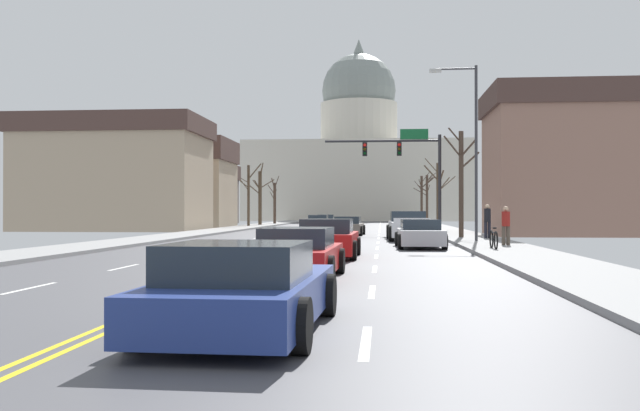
{
  "coord_description": "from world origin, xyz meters",
  "views": [
    {
      "loc": [
        3.7,
        -32.51,
        1.6
      ],
      "look_at": [
        -2.0,
        31.08,
        2.03
      ],
      "focal_mm": 38.9,
      "sensor_mm": 36.0,
      "label": 1
    }
  ],
  "objects_px": {
    "sedan_near_05": "(244,290)",
    "sedan_oncoming_00": "(318,223)",
    "pickup_truck_near_01": "(408,227)",
    "sedan_oncoming_01": "(326,221)",
    "sedan_near_03": "(328,240)",
    "sedan_near_04": "(298,255)",
    "signal_gantry": "(407,159)",
    "bicycle_parked": "(494,239)",
    "pedestrian_01": "(487,219)",
    "pedestrian_00": "(506,224)",
    "sedan_near_00": "(348,227)",
    "sedan_near_02": "(420,234)",
    "street_lamp_right": "(470,138)"
  },
  "relations": [
    {
      "from": "pickup_truck_near_01",
      "to": "sedan_near_02",
      "type": "relative_size",
      "value": 1.18
    },
    {
      "from": "signal_gantry",
      "to": "bicycle_parked",
      "type": "relative_size",
      "value": 4.47
    },
    {
      "from": "signal_gantry",
      "to": "sedan_near_05",
      "type": "distance_m",
      "value": 38.88
    },
    {
      "from": "sedan_near_05",
      "to": "sedan_oncoming_00",
      "type": "height_order",
      "value": "sedan_oncoming_00"
    },
    {
      "from": "signal_gantry",
      "to": "sedan_oncoming_01",
      "type": "distance_m",
      "value": 22.96
    },
    {
      "from": "signal_gantry",
      "to": "sedan_near_00",
      "type": "bearing_deg",
      "value": -139.77
    },
    {
      "from": "street_lamp_right",
      "to": "sedan_near_04",
      "type": "xyz_separation_m",
      "value": [
        -6.18,
        -17.63,
        -4.52
      ]
    },
    {
      "from": "pedestrian_00",
      "to": "sedan_near_05",
      "type": "bearing_deg",
      "value": -108.75
    },
    {
      "from": "sedan_oncoming_00",
      "to": "bicycle_parked",
      "type": "bearing_deg",
      "value": -72.67
    },
    {
      "from": "sedan_near_03",
      "to": "bicycle_parked",
      "type": "height_order",
      "value": "sedan_near_03"
    },
    {
      "from": "sedan_near_03",
      "to": "pedestrian_00",
      "type": "relative_size",
      "value": 2.64
    },
    {
      "from": "sedan_near_03",
      "to": "sedan_near_02",
      "type": "bearing_deg",
      "value": 62.02
    },
    {
      "from": "sedan_oncoming_00",
      "to": "pedestrian_01",
      "type": "relative_size",
      "value": 2.39
    },
    {
      "from": "sedan_near_00",
      "to": "sedan_near_02",
      "type": "bearing_deg",
      "value": -75.33
    },
    {
      "from": "sedan_near_02",
      "to": "signal_gantry",
      "type": "bearing_deg",
      "value": 89.65
    },
    {
      "from": "pickup_truck_near_01",
      "to": "pedestrian_00",
      "type": "distance_m",
      "value": 8.7
    },
    {
      "from": "street_lamp_right",
      "to": "pedestrian_01",
      "type": "distance_m",
      "value": 5.04
    },
    {
      "from": "sedan_near_03",
      "to": "sedan_oncoming_00",
      "type": "height_order",
      "value": "sedan_near_03"
    },
    {
      "from": "sedan_oncoming_01",
      "to": "pedestrian_00",
      "type": "distance_m",
      "value": 40.66
    },
    {
      "from": "sedan_oncoming_01",
      "to": "sedan_oncoming_00",
      "type": "bearing_deg",
      "value": -88.56
    },
    {
      "from": "signal_gantry",
      "to": "sedan_near_05",
      "type": "bearing_deg",
      "value": -95.24
    },
    {
      "from": "sedan_oncoming_00",
      "to": "sedan_oncoming_01",
      "type": "xyz_separation_m",
      "value": [
        -0.28,
        11.26,
        -0.01
      ]
    },
    {
      "from": "pedestrian_01",
      "to": "street_lamp_right",
      "type": "bearing_deg",
      "value": -113.31
    },
    {
      "from": "pedestrian_00",
      "to": "bicycle_parked",
      "type": "relative_size",
      "value": 0.92
    },
    {
      "from": "sedan_near_00",
      "to": "sedan_oncoming_00",
      "type": "relative_size",
      "value": 1.03
    },
    {
      "from": "signal_gantry",
      "to": "sedan_oncoming_00",
      "type": "height_order",
      "value": "signal_gantry"
    },
    {
      "from": "bicycle_parked",
      "to": "pickup_truck_near_01",
      "type": "bearing_deg",
      "value": 105.05
    },
    {
      "from": "sedan_near_03",
      "to": "signal_gantry",
      "type": "bearing_deg",
      "value": 81.63
    },
    {
      "from": "pickup_truck_near_01",
      "to": "sedan_oncoming_01",
      "type": "distance_m",
      "value": 32.14
    },
    {
      "from": "sedan_near_02",
      "to": "pedestrian_00",
      "type": "bearing_deg",
      "value": -5.15
    },
    {
      "from": "pedestrian_01",
      "to": "bicycle_parked",
      "type": "relative_size",
      "value": 1.0
    },
    {
      "from": "pickup_truck_near_01",
      "to": "sedan_near_00",
      "type": "bearing_deg",
      "value": 117.56
    },
    {
      "from": "street_lamp_right",
      "to": "sedan_near_03",
      "type": "height_order",
      "value": "street_lamp_right"
    },
    {
      "from": "pickup_truck_near_01",
      "to": "sedan_oncoming_01",
      "type": "xyz_separation_m",
      "value": [
        -7.01,
        31.36,
        -0.16
      ]
    },
    {
      "from": "street_lamp_right",
      "to": "sedan_near_05",
      "type": "distance_m",
      "value": 25.87
    },
    {
      "from": "pickup_truck_near_01",
      "to": "pedestrian_01",
      "type": "distance_m",
      "value": 4.14
    },
    {
      "from": "pedestrian_01",
      "to": "signal_gantry",
      "type": "bearing_deg",
      "value": 109.02
    },
    {
      "from": "pedestrian_01",
      "to": "pickup_truck_near_01",
      "type": "bearing_deg",
      "value": 169.3
    },
    {
      "from": "sedan_near_04",
      "to": "pedestrian_00",
      "type": "height_order",
      "value": "pedestrian_00"
    },
    {
      "from": "sedan_near_03",
      "to": "sedan_oncoming_00",
      "type": "xyz_separation_m",
      "value": [
        -3.49,
        34.1,
        -0.05
      ]
    },
    {
      "from": "sedan_near_00",
      "to": "sedan_oncoming_01",
      "type": "bearing_deg",
      "value": 98.01
    },
    {
      "from": "sedan_near_00",
      "to": "pickup_truck_near_01",
      "type": "distance_m",
      "value": 7.69
    },
    {
      "from": "pedestrian_01",
      "to": "bicycle_parked",
      "type": "distance_m",
      "value": 9.83
    },
    {
      "from": "sedan_near_02",
      "to": "sedan_near_04",
      "type": "height_order",
      "value": "sedan_near_02"
    },
    {
      "from": "sedan_oncoming_01",
      "to": "sedan_near_00",
      "type": "bearing_deg",
      "value": -81.99
    },
    {
      "from": "sedan_near_03",
      "to": "sedan_near_04",
      "type": "distance_m",
      "value": 7.26
    },
    {
      "from": "signal_gantry",
      "to": "sedan_near_00",
      "type": "xyz_separation_m",
      "value": [
        -3.86,
        -3.27,
        -4.54
      ]
    },
    {
      "from": "signal_gantry",
      "to": "sedan_near_03",
      "type": "relative_size",
      "value": 1.84
    },
    {
      "from": "sedan_near_04",
      "to": "sedan_oncoming_01",
      "type": "distance_m",
      "value": 52.75
    },
    {
      "from": "pedestrian_00",
      "to": "signal_gantry",
      "type": "bearing_deg",
      "value": 100.85
    }
  ]
}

